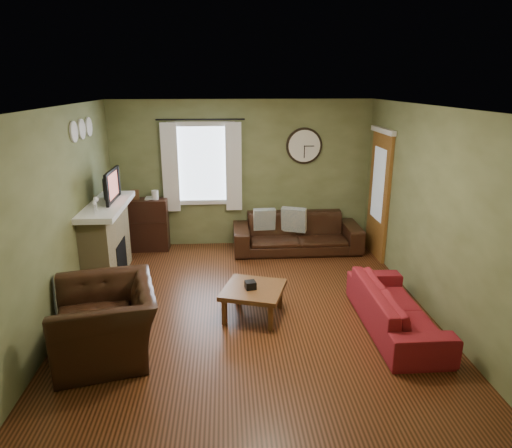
{
  "coord_description": "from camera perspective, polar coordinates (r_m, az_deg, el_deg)",
  "views": [
    {
      "loc": [
        -0.3,
        -5.44,
        2.88
      ],
      "look_at": [
        0.1,
        0.4,
        1.05
      ],
      "focal_mm": 32.0,
      "sensor_mm": 36.0,
      "label": 1
    }
  ],
  "objects": [
    {
      "name": "floor",
      "position": [
        6.16,
        -0.69,
        -10.51
      ],
      "size": [
        4.6,
        5.2,
        0.0
      ],
      "primitive_type": "cube",
      "color": "#4B2512",
      "rests_on": "ground"
    },
    {
      "name": "ceiling",
      "position": [
        5.45,
        -0.79,
        14.43
      ],
      "size": [
        4.6,
        5.2,
        0.0
      ],
      "primitive_type": "cube",
      "color": "white",
      "rests_on": "ground"
    },
    {
      "name": "wall_left",
      "position": [
        6.01,
        -23.22,
        0.68
      ],
      "size": [
        0.0,
        5.2,
        2.6
      ],
      "primitive_type": "cube",
      "color": "olive",
      "rests_on": "ground"
    },
    {
      "name": "wall_right",
      "position": [
        6.23,
        20.9,
        1.51
      ],
      "size": [
        0.0,
        5.2,
        2.6
      ],
      "primitive_type": "cube",
      "color": "olive",
      "rests_on": "ground"
    },
    {
      "name": "wall_back",
      "position": [
        8.2,
        -1.76,
        6.24
      ],
      "size": [
        4.6,
        0.0,
        2.6
      ],
      "primitive_type": "cube",
      "color": "olive",
      "rests_on": "ground"
    },
    {
      "name": "wall_front",
      "position": [
        3.26,
        1.89,
        -11.59
      ],
      "size": [
        4.6,
        0.0,
        2.6
      ],
      "primitive_type": "cube",
      "color": "olive",
      "rests_on": "ground"
    },
    {
      "name": "fireplace",
      "position": [
        7.22,
        -18.15,
        -2.38
      ],
      "size": [
        0.4,
        1.4,
        1.1
      ],
      "primitive_type": "cube",
      "color": "#9C8C63",
      "rests_on": "floor"
    },
    {
      "name": "firebox",
      "position": [
        7.26,
        -16.51,
        -4.22
      ],
      "size": [
        0.04,
        0.6,
        0.55
      ],
      "primitive_type": "cube",
      "color": "black",
      "rests_on": "fireplace"
    },
    {
      "name": "mantel",
      "position": [
        7.04,
        -18.36,
        2.15
      ],
      "size": [
        0.58,
        1.6,
        0.08
      ],
      "primitive_type": "cube",
      "color": "white",
      "rests_on": "fireplace"
    },
    {
      "name": "tv",
      "position": [
        7.13,
        -18.09,
        4.14
      ],
      "size": [
        0.08,
        0.6,
        0.35
      ],
      "primitive_type": "imported",
      "rotation": [
        0.0,
        0.0,
        1.57
      ],
      "color": "black",
      "rests_on": "mantel"
    },
    {
      "name": "tv_screen",
      "position": [
        7.1,
        -17.5,
        4.6
      ],
      "size": [
        0.02,
        0.62,
        0.36
      ],
      "primitive_type": "cube",
      "color": "#994C3F",
      "rests_on": "mantel"
    },
    {
      "name": "medallion_left",
      "position": [
        6.57,
        -21.82,
        10.66
      ],
      "size": [
        0.28,
        0.28,
        0.03
      ],
      "primitive_type": "cylinder",
      "color": "white",
      "rests_on": "wall_left"
    },
    {
      "name": "medallion_mid",
      "position": [
        6.91,
        -20.96,
        11.02
      ],
      "size": [
        0.28,
        0.28,
        0.03
      ],
      "primitive_type": "cylinder",
      "color": "white",
      "rests_on": "wall_left"
    },
    {
      "name": "medallion_right",
      "position": [
        7.24,
        -20.18,
        11.34
      ],
      "size": [
        0.28,
        0.28,
        0.03
      ],
      "primitive_type": "cylinder",
      "color": "white",
      "rests_on": "wall_left"
    },
    {
      "name": "window_pane",
      "position": [
        8.15,
        -6.74,
        7.49
      ],
      "size": [
        1.0,
        0.02,
        1.3
      ],
      "primitive_type": null,
      "color": "silver",
      "rests_on": "wall_back"
    },
    {
      "name": "curtain_rod",
      "position": [
        7.95,
        -6.97,
        12.84
      ],
      "size": [
        0.03,
        0.03,
        1.5
      ],
      "primitive_type": "cylinder",
      "color": "black",
      "rests_on": "wall_back"
    },
    {
      "name": "curtain_left",
      "position": [
        8.1,
        -10.67,
        6.9
      ],
      "size": [
        0.28,
        0.04,
        1.55
      ],
      "primitive_type": "cube",
      "color": "white",
      "rests_on": "wall_back"
    },
    {
      "name": "curtain_right",
      "position": [
        8.05,
        -2.81,
        7.1
      ],
      "size": [
        0.28,
        0.04,
        1.55
      ],
      "primitive_type": "cube",
      "color": "white",
      "rests_on": "wall_back"
    },
    {
      "name": "wall_clock",
      "position": [
        8.18,
        6.06,
        9.68
      ],
      "size": [
        0.64,
        0.06,
        0.64
      ],
      "primitive_type": null,
      "color": "white",
      "rests_on": "wall_back"
    },
    {
      "name": "door",
      "position": [
        7.94,
        15.11,
        3.43
      ],
      "size": [
        0.05,
        0.9,
        2.1
      ],
      "primitive_type": "cube",
      "color": "brown",
      "rests_on": "floor"
    },
    {
      "name": "bookshelf",
      "position": [
        8.29,
        -13.6,
        -0.1
      ],
      "size": [
        0.78,
        0.33,
        0.93
      ],
      "primitive_type": null,
      "color": "black",
      "rests_on": "floor"
    },
    {
      "name": "book",
      "position": [
        8.19,
        -13.71,
        3.31
      ],
      "size": [
        0.19,
        0.25,
        0.02
      ],
      "primitive_type": "imported",
      "rotation": [
        0.0,
        0.0,
        0.05
      ],
      "color": "brown",
      "rests_on": "bookshelf"
    },
    {
      "name": "sofa_brown",
      "position": [
        8.1,
        5.1,
        -1.1
      ],
      "size": [
        2.23,
        0.87,
        0.65
      ],
      "primitive_type": "imported",
      "color": "black",
      "rests_on": "floor"
    },
    {
      "name": "pillow_left",
      "position": [
        8.08,
        1.05,
        0.6
      ],
      "size": [
        0.4,
        0.15,
        0.39
      ],
      "primitive_type": "cube",
      "rotation": [
        0.0,
        0.0,
        0.08
      ],
      "color": "#969F99",
      "rests_on": "sofa_brown"
    },
    {
      "name": "pillow_right",
      "position": [
        8.08,
        4.76,
        0.55
      ],
      "size": [
        0.45,
        0.28,
        0.44
      ],
      "primitive_type": "cube",
      "rotation": [
        0.0,
        0.0,
        -0.37
      ],
      "color": "#969F99",
      "rests_on": "sofa_brown"
    },
    {
      "name": "sofa_red",
      "position": [
        5.84,
        17.09,
        -10.03
      ],
      "size": [
        0.72,
        1.84,
        0.54
      ],
      "primitive_type": "imported",
      "rotation": [
        0.0,
        0.0,
        1.57
      ],
      "color": "maroon",
      "rests_on": "floor"
    },
    {
      "name": "armchair",
      "position": [
        5.33,
        -18.23,
        -11.45
      ],
      "size": [
        1.31,
        1.42,
        0.78
      ],
      "primitive_type": "imported",
      "rotation": [
        0.0,
        0.0,
        -1.33
      ],
      "color": "black",
      "rests_on": "floor"
    },
    {
      "name": "coffee_table",
      "position": [
        5.9,
        -0.34,
        -9.68
      ],
      "size": [
        0.92,
        0.92,
        0.39
      ],
      "primitive_type": null,
      "rotation": [
        0.0,
        0.0,
        -0.31
      ],
      "color": "brown",
      "rests_on": "floor"
    },
    {
      "name": "tissue_box",
      "position": [
        5.79,
        -0.69,
        -7.99
      ],
      "size": [
        0.15,
        0.15,
        0.1
      ],
      "primitive_type": "cube",
      "rotation": [
        0.0,
        0.0,
        0.2
      ],
      "color": "black",
      "rests_on": "coffee_table"
    },
    {
      "name": "wine_glass_a",
      "position": [
        6.46,
        -19.52,
        1.92
      ],
      "size": [
        0.06,
        0.06,
        0.18
      ],
      "primitive_type": null,
      "color": "white",
      "rests_on": "mantel"
    },
    {
      "name": "wine_glass_b",
      "position": [
        6.54,
        -19.33,
        2.29
      ],
      "size": [
        0.08,
        0.08,
        0.22
      ],
      "primitive_type": null,
      "color": "white",
      "rests_on": "mantel"
    }
  ]
}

